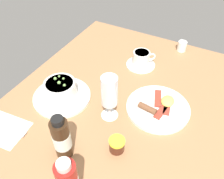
{
  "coord_description": "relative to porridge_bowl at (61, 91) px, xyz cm",
  "views": [
    {
      "loc": [
        55.29,
        27.43,
        66.85
      ],
      "look_at": [
        0.18,
        -1.8,
        7.8
      ],
      "focal_mm": 37.94,
      "sensor_mm": 36.0,
      "label": 1
    }
  ],
  "objects": [
    {
      "name": "wine_glass",
      "position": [
        -0.84,
        21.06,
        7.96
      ],
      "size": [
        6.26,
        6.26,
        18.05
      ],
      "color": "white",
      "rests_on": "ground_plane"
    },
    {
      "name": "sauce_bottle_brown",
      "position": [
        19.64,
        15.76,
        4.29
      ],
      "size": [
        5.51,
        5.51,
        17.02
      ],
      "color": "#382314",
      "rests_on": "ground_plane"
    },
    {
      "name": "creamer_jug",
      "position": [
        -54.73,
        32.28,
        -0.9
      ],
      "size": [
        5.01,
        4.45,
        5.46
      ],
      "color": "white",
      "rests_on": "ground_plane"
    },
    {
      "name": "breakfast_plate",
      "position": [
        -12.04,
        35.69,
        -2.51
      ],
      "size": [
        23.76,
        23.76,
        3.7
      ],
      "color": "white",
      "rests_on": "ground_plane"
    },
    {
      "name": "ground_plane",
      "position": [
        -6.31,
        20.89,
        -4.94
      ],
      "size": [
        110.0,
        84.0,
        3.0
      ],
      "primitive_type": "cube",
      "color": "#A8754C"
    },
    {
      "name": "coffee_cup",
      "position": [
        -34.16,
        19.26,
        -0.24
      ],
      "size": [
        13.15,
        13.15,
        7.1
      ],
      "color": "white",
      "rests_on": "ground_plane"
    },
    {
      "name": "cutlery_setting",
      "position": [
        22.26,
        -8.26,
        -3.18
      ],
      "size": [
        13.84,
        17.23,
        0.9
      ],
      "color": "white",
      "rests_on": "ground_plane"
    },
    {
      "name": "jam_jar",
      "position": [
        10.8,
        29.81,
        -0.97
      ],
      "size": [
        5.2,
        5.2,
        4.87
      ],
      "color": "#4B2114",
      "rests_on": "ground_plane"
    },
    {
      "name": "porridge_bowl",
      "position": [
        0.0,
        0.0,
        0.0
      ],
      "size": [
        22.49,
        22.49,
        8.65
      ],
      "color": "white",
      "rests_on": "ground_plane"
    }
  ]
}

